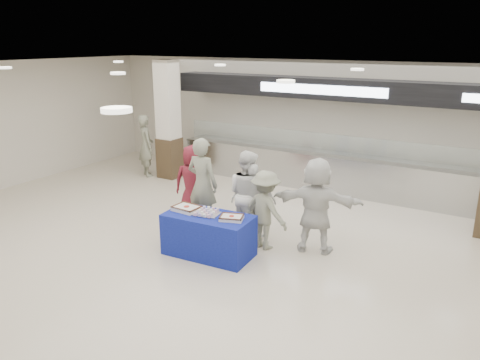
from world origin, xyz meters
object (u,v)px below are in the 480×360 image
Objects in this scene: sheet_cake_left at (187,208)px; chef_tall at (247,193)px; civilian_maroon at (193,182)px; display_table at (209,235)px; cupcake_tray at (207,212)px; soldier_bg at (146,146)px; soldier_a at (203,184)px; soldier_b at (265,210)px; civilian_white at (316,205)px; sheet_cake_right at (232,217)px; chef_short at (254,201)px.

sheet_cake_left is 1.30m from chef_tall.
chef_tall reaches higher than civilian_maroon.
display_table is 0.97× the size of civilian_maroon.
cupcake_tray is 5.44m from soldier_bg.
display_table is 1.36m from soldier_a.
cupcake_tray is 0.34× the size of soldier_b.
display_table is 1.25m from chef_tall.
display_table is at bearing 0.32° from sheet_cake_left.
civilian_white is at bearing 34.37° from cupcake_tray.
civilian_white is at bearing 45.05° from sheet_cake_right.
soldier_bg is at bearing -44.73° from chef_short.
chef_short is at bearing 55.40° from sheet_cake_left.
sheet_cake_left reaches higher than cupcake_tray.
civilian_maroon reaches higher than cupcake_tray.
soldier_b is (1.51, -0.17, -0.20)m from soldier_a.
sheet_cake_left is 0.32× the size of chef_short.
sheet_cake_right is (0.93, 0.04, -0.01)m from sheet_cake_left.
soldier_bg is at bearing -33.95° from civilian_white.
soldier_b is at bearing 33.79° from sheet_cake_left.
soldier_b is (1.18, 0.79, -0.06)m from sheet_cake_left.
chef_short is 1.00× the size of soldier_b.
civilian_maroon is at bearing 6.32° from chef_tall.
chef_tall is 0.97× the size of civilian_white.
soldier_a is (0.54, -0.39, 0.14)m from civilian_maroon.
soldier_a is at bearing 178.57° from soldier_bg.
soldier_bg reaches higher than sheet_cake_right.
civilian_white is at bearing 29.21° from sheet_cake_left.
cupcake_tray is at bearing 174.67° from soldier_bg.
soldier_b is (0.71, 0.79, 0.36)m from display_table.
soldier_a reaches higher than soldier_b.
civilian_maroon is (-1.28, 1.32, 0.01)m from cupcake_tray.
soldier_a is at bearing 126.07° from display_table.
chef_tall reaches higher than chef_short.
soldier_b is at bearing 8.13° from civilian_white.
soldier_a is (-0.74, 0.93, 0.15)m from cupcake_tray.
civilian_white is at bearing -142.57° from soldier_b.
soldier_a is 1.11m from chef_short.
chef_short is 5.18m from soldier_bg.
chef_short is at bearing 147.20° from civilian_maroon.
chef_tall reaches higher than sheet_cake_right.
chef_tall is at bearing 63.17° from sheet_cake_left.
sheet_cake_left is 0.27× the size of soldier_bg.
soldier_a reaches higher than display_table.
civilian_maroon is at bearing 134.22° from cupcake_tray.
soldier_a is (-1.26, 0.92, 0.14)m from sheet_cake_right.
soldier_a is 1.09× the size of soldier_bg.
chef_short is (0.34, 1.07, -0.05)m from cupcake_tray.
sheet_cake_right is 0.94× the size of cupcake_tray.
cupcake_tray is 1.08m from soldier_b.
sheet_cake_left is 0.27× the size of civilian_white.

